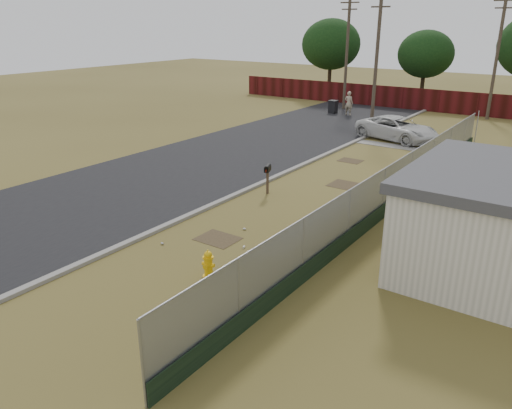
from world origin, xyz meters
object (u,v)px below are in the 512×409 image
Objects in this scene: pickup_truck at (397,129)px; trash_bin at (333,107)px; mailbox at (268,171)px; fire_hydrant at (208,265)px; pedestrian at (349,103)px.

pickup_truck is 5.11× the size of trash_bin.
mailbox is at bearing -167.88° from pickup_truck.
pickup_truck is (-1.87, 20.50, 0.32)m from fire_hydrant.
fire_hydrant is 20.59m from pickup_truck.
fire_hydrant is 0.68× the size of mailbox.
fire_hydrant is 0.17× the size of pickup_truck.
fire_hydrant is 28.62m from trash_bin.
mailbox reaches higher than fire_hydrant.
pickup_truck is (0.89, 13.26, -0.30)m from mailbox.
trash_bin is at bearing 108.98° from mailbox.
pickup_truck reaches higher than trash_bin.
pickup_truck is at bearing 86.14° from mailbox.
pedestrian is at bearing 106.87° from fire_hydrant.
pedestrian is (-5.38, 19.60, -0.09)m from mailbox.
pedestrian is at bearing 60.66° from pickup_truck.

